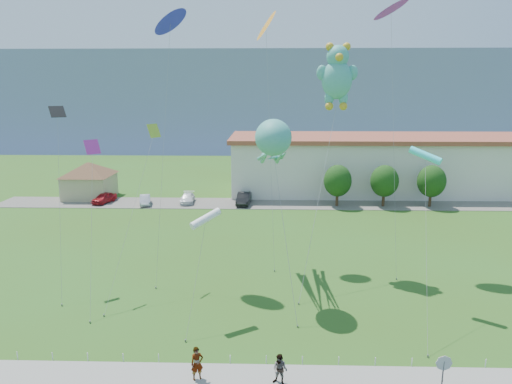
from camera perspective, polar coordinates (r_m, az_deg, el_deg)
ground at (r=28.15m, az=-0.85°, el=-19.18°), size 160.00×160.00×0.00m
sidewalk at (r=25.82m, az=-1.13°, el=-22.31°), size 80.00×2.50×0.10m
parking_strip at (r=60.73m, az=0.54°, el=-1.46°), size 70.00×6.00×0.06m
hill_ridge at (r=143.91m, az=1.18°, el=11.72°), size 160.00×50.00×25.00m
pavilion at (r=67.80m, az=-20.15°, el=1.84°), size 9.20×9.20×5.00m
warehouse at (r=73.11m, az=21.55°, el=3.34°), size 61.00×15.00×8.20m
stop_sign at (r=25.04m, az=22.39°, el=-19.61°), size 0.80×0.07×2.50m
rope_fence at (r=26.91m, az=-0.98°, el=-20.19°), size 26.05×0.05×0.50m
tree_near at (r=59.68m, az=10.17°, el=1.39°), size 3.60×3.60×5.47m
tree_mid at (r=60.87m, az=15.76°, el=1.33°), size 3.60×3.60×5.47m
tree_far at (r=62.62m, az=21.10°, el=1.26°), size 3.60×3.60×5.47m
pedestrian_left at (r=25.41m, az=-7.38°, el=-20.48°), size 0.77×0.65×1.80m
pedestrian_right at (r=24.95m, az=3.03°, el=-21.29°), size 0.97×0.88×1.64m
parked_car_red at (r=64.21m, az=-18.47°, el=-0.69°), size 2.76×4.29×1.36m
parked_car_silver at (r=61.83m, az=-13.70°, el=-0.95°), size 2.19×3.96×1.24m
parked_car_white at (r=61.69m, az=-8.57°, el=-0.77°), size 1.97×4.30×1.22m
parked_car_black at (r=60.20m, az=-1.55°, el=-0.81°), size 1.90×4.75×1.54m
octopus_kite at (r=33.01m, az=2.15°, el=5.76°), size 2.92×11.50×12.91m
teddy_bear_kite at (r=38.72m, az=10.11°, el=14.23°), size 5.06×9.64×18.55m
small_kite_purple at (r=41.61m, az=16.56°, el=20.30°), size 1.80×6.52×22.01m
small_kite_orange at (r=41.48m, az=1.28°, el=19.37°), size 1.81×6.33×20.93m
small_kite_black at (r=37.56m, az=-23.53°, el=6.66°), size 2.26×6.16×13.66m
small_kite_yellow at (r=35.63m, az=-13.29°, el=5.05°), size 2.83×8.04×12.20m
small_kite_cyan at (r=33.07m, az=20.41°, el=4.11°), size 1.84×8.78×10.92m
small_kite_pink at (r=34.89m, az=-19.81°, el=3.20°), size 1.97×6.66×11.22m
small_kite_blue at (r=37.82m, az=-10.72°, el=19.41°), size 1.88×5.46×20.64m
small_kite_white at (r=29.64m, az=-6.33°, el=-3.42°), size 1.20×4.71×7.16m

